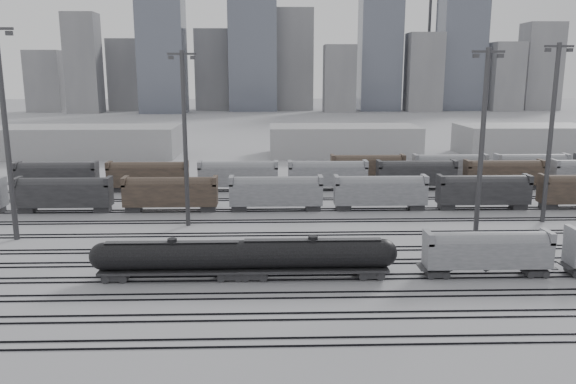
{
  "coord_description": "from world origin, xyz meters",
  "views": [
    {
      "loc": [
        -9.79,
        -56.88,
        21.86
      ],
      "look_at": [
        -7.19,
        27.59,
        4.0
      ],
      "focal_mm": 35.0,
      "sensor_mm": 36.0,
      "label": 1
    }
  ],
  "objects_px": {
    "tank_car_b": "(313,255)",
    "tank_car_a": "(173,257)",
    "light_mast_c": "(482,144)",
    "hopper_car_a": "(487,250)",
    "light_mast_a": "(6,129)"
  },
  "relations": [
    {
      "from": "hopper_car_a",
      "to": "light_mast_a",
      "type": "bearing_deg",
      "value": 164.73
    },
    {
      "from": "tank_car_a",
      "to": "light_mast_c",
      "type": "height_order",
      "value": "light_mast_c"
    },
    {
      "from": "hopper_car_a",
      "to": "light_mast_c",
      "type": "bearing_deg",
      "value": 75.69
    },
    {
      "from": "tank_car_a",
      "to": "light_mast_a",
      "type": "relative_size",
      "value": 0.64
    },
    {
      "from": "tank_car_b",
      "to": "hopper_car_a",
      "type": "bearing_deg",
      "value": 0.0
    },
    {
      "from": "tank_car_b",
      "to": "hopper_car_a",
      "type": "relative_size",
      "value": 1.33
    },
    {
      "from": "hopper_car_a",
      "to": "light_mast_a",
      "type": "xyz_separation_m",
      "value": [
        -57.88,
        15.8,
        11.77
      ]
    },
    {
      "from": "tank_car_a",
      "to": "light_mast_a",
      "type": "distance_m",
      "value": 31.01
    },
    {
      "from": "hopper_car_a",
      "to": "light_mast_c",
      "type": "distance_m",
      "value": 15.53
    },
    {
      "from": "tank_car_b",
      "to": "hopper_car_a",
      "type": "xyz_separation_m",
      "value": [
        19.11,
        0.0,
        0.42
      ]
    },
    {
      "from": "light_mast_a",
      "to": "tank_car_b",
      "type": "bearing_deg",
      "value": -22.18
    },
    {
      "from": "light_mast_a",
      "to": "hopper_car_a",
      "type": "bearing_deg",
      "value": -15.27
    },
    {
      "from": "tank_car_a",
      "to": "light_mast_c",
      "type": "distance_m",
      "value": 40.24
    },
    {
      "from": "tank_car_b",
      "to": "tank_car_a",
      "type": "bearing_deg",
      "value": 180.0
    },
    {
      "from": "tank_car_a",
      "to": "tank_car_b",
      "type": "distance_m",
      "value": 15.09
    }
  ]
}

